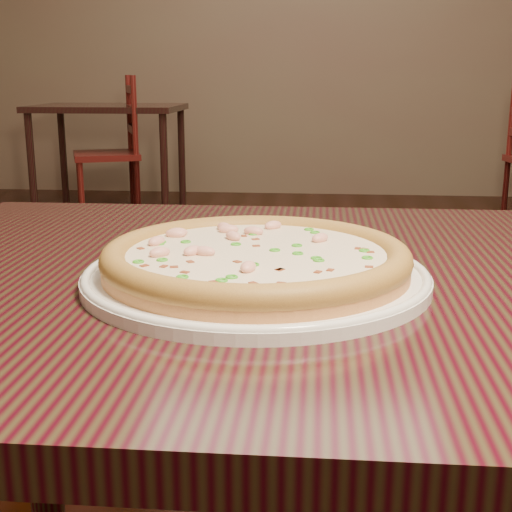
# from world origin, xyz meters

# --- Properties ---
(hero_table) EXTENTS (1.20, 0.80, 0.75)m
(hero_table) POSITION_xyz_m (0.22, -0.54, 0.65)
(hero_table) COLOR black
(hero_table) RESTS_ON ground
(plate) EXTENTS (0.37, 0.37, 0.02)m
(plate) POSITION_xyz_m (0.10, -0.59, 0.76)
(plate) COLOR white
(plate) RESTS_ON hero_table
(pizza) EXTENTS (0.33, 0.33, 0.03)m
(pizza) POSITION_xyz_m (0.10, -0.59, 0.78)
(pizza) COLOR #D08550
(pizza) RESTS_ON plate
(bg_table_left) EXTENTS (1.00, 0.70, 0.75)m
(bg_table_left) POSITION_xyz_m (-1.31, 3.57, 0.65)
(bg_table_left) COLOR black
(bg_table_left) RESTS_ON ground
(chair_b) EXTENTS (0.54, 0.54, 0.95)m
(chair_b) POSITION_xyz_m (-1.21, 3.36, 0.44)
(chair_b) COLOR #5B110F
(chair_b) RESTS_ON ground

